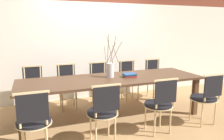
{
  "coord_description": "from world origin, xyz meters",
  "views": [
    {
      "loc": [
        -1.35,
        -3.6,
        1.65
      ],
      "look_at": [
        0.0,
        0.0,
        0.9
      ],
      "focal_mm": 35.0,
      "sensor_mm": 36.0,
      "label": 1
    }
  ],
  "objects_px": {
    "vase_centerpiece": "(110,69)",
    "chair_far_center": "(100,81)",
    "dining_table": "(112,82)",
    "chair_near_center": "(160,103)",
    "book_stack": "(129,75)"
  },
  "relations": [
    {
      "from": "vase_centerpiece",
      "to": "chair_far_center",
      "type": "bearing_deg",
      "value": 87.6
    },
    {
      "from": "dining_table",
      "to": "chair_near_center",
      "type": "height_order",
      "value": "chair_near_center"
    },
    {
      "from": "chair_far_center",
      "to": "dining_table",
      "type": "bearing_deg",
      "value": 88.26
    },
    {
      "from": "book_stack",
      "to": "dining_table",
      "type": "bearing_deg",
      "value": 178.09
    },
    {
      "from": "chair_far_center",
      "to": "vase_centerpiece",
      "type": "xyz_separation_m",
      "value": [
        -0.03,
        -0.74,
        0.39
      ]
    },
    {
      "from": "dining_table",
      "to": "book_stack",
      "type": "bearing_deg",
      "value": -1.91
    },
    {
      "from": "vase_centerpiece",
      "to": "book_stack",
      "type": "distance_m",
      "value": 0.38
    },
    {
      "from": "dining_table",
      "to": "chair_near_center",
      "type": "distance_m",
      "value": 0.98
    },
    {
      "from": "chair_far_center",
      "to": "book_stack",
      "type": "bearing_deg",
      "value": 110.67
    },
    {
      "from": "dining_table",
      "to": "vase_centerpiece",
      "type": "relative_size",
      "value": 4.19
    },
    {
      "from": "dining_table",
      "to": "chair_far_center",
      "type": "relative_size",
      "value": 3.62
    },
    {
      "from": "chair_near_center",
      "to": "dining_table",
      "type": "bearing_deg",
      "value": 120.48
    },
    {
      "from": "dining_table",
      "to": "vase_centerpiece",
      "type": "distance_m",
      "value": 0.24
    },
    {
      "from": "chair_near_center",
      "to": "book_stack",
      "type": "height_order",
      "value": "chair_near_center"
    },
    {
      "from": "book_stack",
      "to": "vase_centerpiece",
      "type": "bearing_deg",
      "value": 164.31
    }
  ]
}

